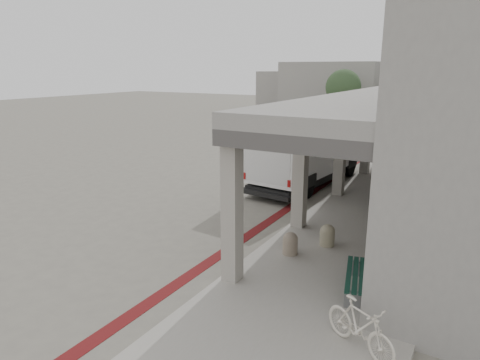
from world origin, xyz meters
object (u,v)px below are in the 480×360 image
Objects in this scene: bench at (355,278)px; utility_cabinet at (385,247)px; fedex_truck at (308,147)px; bicycle_cream at (360,326)px.

bench is 1.81× the size of utility_cabinet.
bench is at bearing -56.32° from fedex_truck.
utility_cabinet is (4.70, -6.78, -0.99)m from fedex_truck.
fedex_truck is at bearing 104.27° from bench.
utility_cabinet is 0.65× the size of bicycle_cream.
fedex_truck reaches higher than utility_cabinet.
utility_cabinet is (0.28, 1.59, 0.20)m from bench.
bench is at bearing 46.23° from bicycle_cream.
bicycle_cream is at bearing -84.87° from utility_cabinet.
fedex_truck is 4.71× the size of bicycle_cream.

